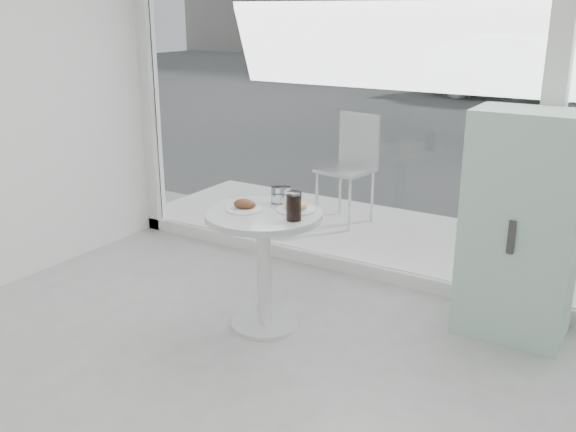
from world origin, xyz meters
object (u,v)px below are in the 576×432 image
Objects in this scene: patio_chair at (351,161)px; plate_donut at (296,207)px; car_white at (528,65)px; water_tumbler_a at (276,196)px; main_table at (264,246)px; cola_glass at (294,207)px; mint_cabinet at (521,226)px; plate_fritter at (245,206)px; water_tumbler_b at (285,196)px.

patio_chair is 2.08m from plate_donut.
water_tumbler_a is at bearing -163.92° from car_white.
main_table is 4.51× the size of cola_glass.
cola_glass is at bearing -40.69° from water_tumbler_a.
patio_chair is at bearing 107.98° from cola_glass.
main_table is 0.55× the size of mint_cabinet.
cola_glass reaches higher than plate_fritter.
mint_cabinet is at bearing 21.95° from water_tumbler_a.
plate_donut is (0.61, -1.99, 0.17)m from patio_chair.
main_table is at bearing -69.52° from patio_chair.
mint_cabinet is at bearing -28.60° from patio_chair.
water_tumbler_b is at bearing -158.38° from mint_cabinet.
mint_cabinet is 1.44m from water_tumbler_b.
car_white is at bearing 94.43° from plate_fritter.
plate_donut is at bearing -64.66° from patio_chair.
main_table is 2.16m from patio_chair.
car_white is (-1.05, 11.95, 0.22)m from main_table.
patio_chair is 2.18m from plate_fritter.
main_table is 0.34m from water_tumbler_b.
mint_cabinet reaches higher than plate_donut.
patio_chair is at bearing 99.03° from plate_fritter.
plate_donut is at bearing -32.99° from water_tumbler_b.
patio_chair is at bearing 102.24° from main_table.
main_table is 0.33m from water_tumbler_a.
patio_chair is 2.28m from cola_glass.
plate_donut is 0.20m from water_tumbler_a.
cola_glass is at bearing -162.73° from car_white.
plate_donut is 0.20m from cola_glass.
water_tumbler_a is at bearing 99.60° from main_table.
water_tumbler_b is (0.48, -1.90, 0.20)m from patio_chair.
water_tumbler_a is at bearing 139.31° from cola_glass.
car_white is at bearing 101.54° from mint_cabinet.
patio_chair is (-0.46, 2.11, 0.07)m from main_table.
cola_glass is (0.27, -0.23, 0.03)m from water_tumbler_a.
car_white is at bearing 95.01° from main_table.
mint_cabinet is 0.31× the size of car_white.
mint_cabinet reaches higher than plate_fritter.
water_tumbler_b is 0.33m from cola_glass.
patio_chair is at bearing 102.51° from water_tumbler_a.
patio_chair is at bearing 104.23° from water_tumbler_b.
main_table is at bearing -163.84° from car_white.
plate_donut is (0.27, 0.16, -0.01)m from plate_fritter.
main_table is 0.77× the size of patio_chair.
cola_glass is (-1.12, -0.79, 0.15)m from mint_cabinet.
water_tumbler_a is (0.08, 0.23, 0.02)m from plate_fritter.
cola_glass reaches higher than water_tumbler_b.
car_white reaches higher than patio_chair.
plate_fritter is 0.31m from plate_donut.
plate_donut reaches higher than main_table.
main_table is 6.81× the size of water_tumbler_b.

